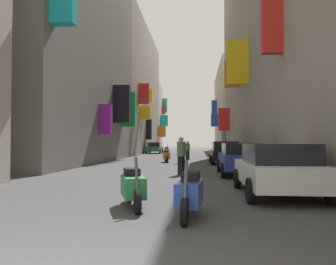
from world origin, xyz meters
The scene contains 19 objects.
ground_plane centered at (0.00, 30.00, 0.00)m, with size 140.00×140.00×0.00m, color #424244.
building_left_mid_b centered at (-7.99, 20.77, 10.24)m, with size 7.33×19.22×20.52m.
building_left_mid_c centered at (-7.99, 41.98, 8.58)m, with size 7.34×23.22×17.18m.
building_left_far centered at (-7.98, 56.80, 6.03)m, with size 7.40×6.41×12.06m.
building_right_mid_b centered at (7.99, 49.86, 6.52)m, with size 7.19×20.29×13.04m.
parked_car_black centered at (3.56, 19.71, 0.78)m, with size 1.96×4.46×1.50m.
parked_car_blue centered at (3.62, 12.05, 0.74)m, with size 1.87×3.90×1.40m.
parked_car_green centered at (-3.82, 39.52, 0.75)m, with size 1.91×4.30×1.44m.
parked_car_white centered at (3.90, 6.61, 0.74)m, with size 1.99×3.93×1.40m.
scooter_silver centered at (3.86, 24.75, 0.46)m, with size 0.58×1.99×1.13m.
scooter_orange centered at (-0.50, 20.95, 0.46)m, with size 0.64×1.80×1.13m.
scooter_white centered at (-1.86, 35.57, 0.46)m, with size 0.62×1.76×1.13m.
scooter_green centered at (0.32, 4.68, 0.46)m, with size 0.77×1.77×1.13m.
scooter_blue centered at (1.60, 3.86, 0.46)m, with size 0.54×1.80×1.13m.
pedestrian_crossing centered at (0.59, 19.87, 0.80)m, with size 0.48×0.48×1.62m.
pedestrian_near_left centered at (1.02, 12.01, 0.85)m, with size 0.50×0.50×1.70m.
pedestrian_near_right centered at (0.93, 24.20, 0.77)m, with size 0.52×0.52×1.56m.
traffic_light_near_corner centered at (4.64, 31.93, 2.75)m, with size 0.26×0.34×4.02m.
traffic_light_far_corner centered at (4.55, 34.18, 2.83)m, with size 0.26×0.34×4.14m.
Camera 1 is at (1.76, -2.41, 1.44)m, focal length 34.65 mm.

